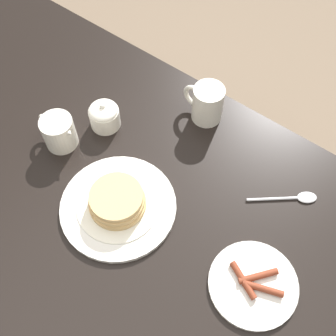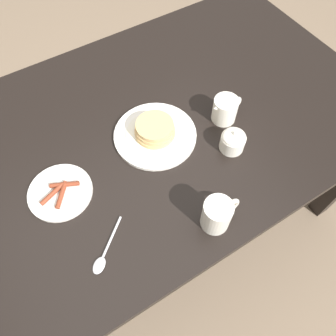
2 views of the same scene
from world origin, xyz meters
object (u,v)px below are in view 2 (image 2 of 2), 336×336
at_px(side_plate_bacon, 60,192).
at_px(spoon, 104,256).
at_px(sugar_bowl, 233,141).
at_px(pancake_plate, 155,132).
at_px(coffee_mug, 218,214).
at_px(creamer_pitcher, 225,109).

xyz_separation_m(side_plate_bacon, spoon, (0.03, -0.24, -0.00)).
bearing_deg(sugar_bowl, side_plate_bacon, 165.71).
bearing_deg(pancake_plate, coffee_mug, -91.50).
bearing_deg(side_plate_bacon, creamer_pitcher, -2.38).
bearing_deg(creamer_pitcher, sugar_bowl, -114.33).
bearing_deg(pancake_plate, spoon, -139.91).
bearing_deg(spoon, pancake_plate, 40.09).
height_order(pancake_plate, sugar_bowl, sugar_bowl).
xyz_separation_m(pancake_plate, coffee_mug, (-0.01, -0.35, 0.03)).
height_order(side_plate_bacon, spoon, side_plate_bacon).
bearing_deg(sugar_bowl, creamer_pitcher, 65.67).
distance_m(creamer_pitcher, sugar_bowl, 0.12).
distance_m(pancake_plate, spoon, 0.42).
relative_size(coffee_mug, spoon, 0.82).
bearing_deg(coffee_mug, side_plate_bacon, 136.87).
xyz_separation_m(side_plate_bacon, sugar_bowl, (0.53, -0.14, 0.03)).
height_order(pancake_plate, coffee_mug, coffee_mug).
relative_size(creamer_pitcher, sugar_bowl, 1.53).
bearing_deg(sugar_bowl, coffee_mug, -137.20).
distance_m(pancake_plate, side_plate_bacon, 0.35).
bearing_deg(creamer_pitcher, spoon, -159.03).
distance_m(pancake_plate, creamer_pitcher, 0.24).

